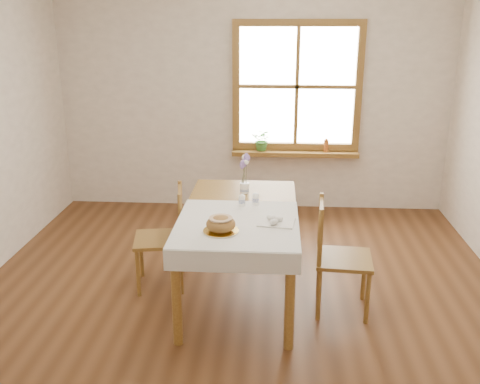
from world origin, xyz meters
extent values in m
plane|color=brown|center=(0.00, 0.00, 0.00)|extent=(5.00, 5.00, 0.00)
cube|color=white|center=(0.00, 2.50, 1.30)|extent=(4.50, 0.10, 2.60)
cube|color=white|center=(0.00, -2.50, 1.30)|extent=(4.50, 0.10, 2.60)
cube|color=olive|center=(0.50, 2.46, 2.14)|extent=(1.46, 0.08, 0.08)
cube|color=olive|center=(0.50, 2.46, 0.76)|extent=(1.46, 0.08, 0.08)
cube|color=olive|center=(-0.19, 2.46, 1.45)|extent=(0.08, 0.08, 1.30)
cube|color=olive|center=(1.19, 2.46, 1.45)|extent=(0.08, 0.08, 1.30)
cube|color=olive|center=(0.50, 2.46, 1.45)|extent=(0.04, 0.06, 1.30)
cube|color=olive|center=(0.50, 2.46, 1.45)|extent=(1.30, 0.06, 0.04)
cube|color=white|center=(0.50, 2.49, 1.45)|extent=(1.30, 0.01, 1.30)
cube|color=olive|center=(0.50, 2.40, 0.69)|extent=(1.46, 0.20, 0.05)
cube|color=olive|center=(0.00, 0.30, 0.72)|extent=(0.90, 1.60, 0.05)
cylinder|color=olive|center=(-0.39, -0.44, 0.35)|extent=(0.07, 0.07, 0.70)
cylinder|color=olive|center=(0.39, -0.44, 0.35)|extent=(0.07, 0.07, 0.70)
cylinder|color=olive|center=(-0.39, 1.04, 0.35)|extent=(0.07, 0.07, 0.70)
cylinder|color=olive|center=(0.39, 1.04, 0.35)|extent=(0.07, 0.07, 0.70)
cube|color=silver|center=(0.00, 0.00, 0.76)|extent=(0.91, 0.99, 0.01)
cylinder|color=white|center=(-0.10, -0.18, 0.77)|extent=(0.29, 0.29, 0.01)
ellipsoid|color=olive|center=(-0.10, -0.18, 0.83)|extent=(0.21, 0.21, 0.12)
cube|color=silver|center=(0.29, 0.02, 0.77)|extent=(0.29, 0.26, 0.01)
cylinder|color=white|center=(0.01, 0.37, 0.81)|extent=(0.06, 0.06, 0.10)
cylinder|color=white|center=(0.12, 0.40, 0.81)|extent=(0.06, 0.06, 0.10)
cylinder|color=white|center=(0.01, 0.71, 0.79)|extent=(0.08, 0.08, 0.09)
imported|color=#3F7D32|center=(0.12, 2.40, 0.81)|extent=(0.29, 0.31, 0.20)
cylinder|color=#B15820|center=(0.86, 2.40, 0.79)|extent=(0.07, 0.07, 0.15)
camera|label=1|loc=(0.27, -3.67, 2.23)|focal=40.00mm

